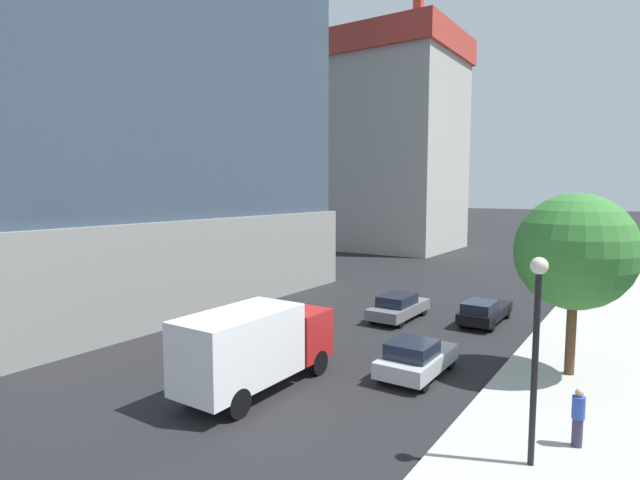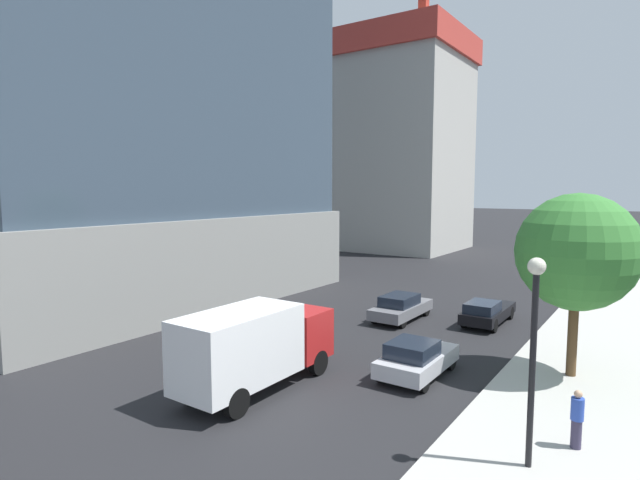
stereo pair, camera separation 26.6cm
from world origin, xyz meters
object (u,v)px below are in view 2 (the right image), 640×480
at_px(construction_building, 406,132).
at_px(box_truck, 254,344).
at_px(car_gray, 401,307).
at_px(street_lamp, 534,330).
at_px(street_tree, 577,252).
at_px(car_black, 487,312).
at_px(pedestrian_blue_shirt, 577,419).
at_px(car_silver, 416,358).

distance_m(construction_building, box_truck, 47.40).
distance_m(car_gray, box_truck, 12.07).
bearing_deg(street_lamp, street_tree, 90.86).
xyz_separation_m(car_black, pedestrian_blue_shirt, (5.94, -12.04, 0.29)).
height_order(street_lamp, car_silver, street_lamp).
height_order(car_silver, box_truck, box_truck).
xyz_separation_m(car_gray, car_silver, (4.23, -7.48, 0.01)).
height_order(street_lamp, pedestrian_blue_shirt, street_lamp).
distance_m(construction_building, car_gray, 37.05).
bearing_deg(street_tree, street_lamp, -89.14).
height_order(car_black, pedestrian_blue_shirt, pedestrian_blue_shirt).
relative_size(construction_building, pedestrian_blue_shirt, 20.27).
relative_size(street_lamp, car_black, 1.14).
relative_size(street_lamp, car_silver, 1.34).
xyz_separation_m(street_lamp, street_tree, (-0.12, 7.64, 1.17)).
bearing_deg(car_silver, car_black, 90.00).
relative_size(box_truck, pedestrian_blue_shirt, 4.04).
bearing_deg(car_silver, pedestrian_blue_shirt, -25.21).
bearing_deg(box_truck, car_gray, 90.00).
bearing_deg(box_truck, construction_building, 108.48).
xyz_separation_m(street_tree, car_gray, (-9.20, 4.34, -4.17)).
distance_m(street_lamp, street_tree, 7.73).
relative_size(car_silver, box_truck, 0.61).
relative_size(street_tree, car_black, 1.47).
bearing_deg(car_black, pedestrian_blue_shirt, -63.72).
bearing_deg(construction_building, car_black, -57.67).
bearing_deg(street_tree, car_gray, 154.75).
relative_size(street_lamp, box_truck, 0.82).
distance_m(street_tree, box_truck, 12.41).
xyz_separation_m(car_gray, car_black, (4.23, 1.76, -0.03)).
bearing_deg(street_tree, construction_building, 123.58).
distance_m(construction_building, car_silver, 45.14).
xyz_separation_m(street_lamp, car_silver, (-5.08, 4.50, -2.99)).
height_order(street_tree, box_truck, street_tree).
relative_size(construction_building, car_black, 7.00).
bearing_deg(street_lamp, construction_building, 118.79).
bearing_deg(street_lamp, box_truck, -179.69).
relative_size(street_tree, car_gray, 1.51).
bearing_deg(car_silver, street_tree, 32.30).
relative_size(street_tree, pedestrian_blue_shirt, 4.25).
relative_size(street_lamp, car_gray, 1.18).
bearing_deg(car_black, box_truck, -107.05).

